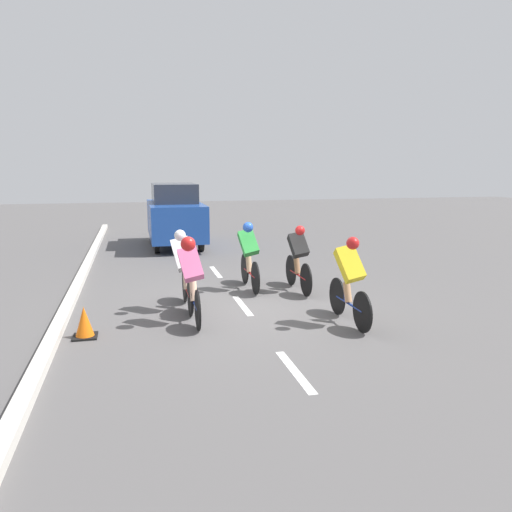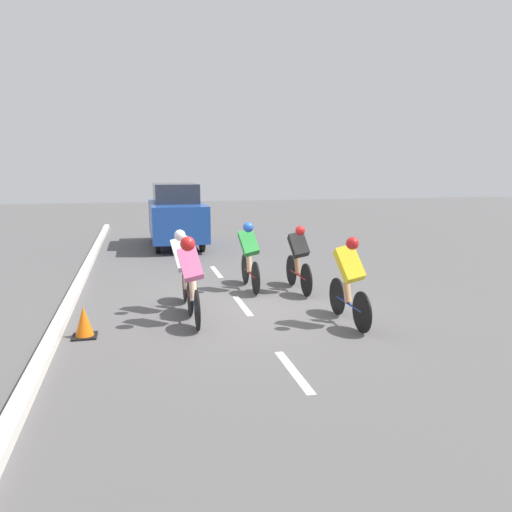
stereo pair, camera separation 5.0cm
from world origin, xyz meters
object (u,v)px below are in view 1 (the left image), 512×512
Objects in this scene: cyclist_black at (298,257)px; cyclist_pink at (192,276)px; support_car at (175,215)px; traffic_cone at (84,323)px; cyclist_white at (185,268)px; cyclist_green at (249,254)px; cyclist_yellow at (350,278)px.

cyclist_pink is (2.43, 1.67, 0.07)m from cyclist_black.
cyclist_black is 0.42× the size of support_car.
cyclist_white is at bearing -145.10° from traffic_cone.
cyclist_green is 6.57m from support_car.
cyclist_yellow is at bearing 149.42° from cyclist_white.
cyclist_pink is 3.33× the size of traffic_cone.
cyclist_green is at bearing -21.92° from cyclist_black.
cyclist_pink is at bearing -15.12° from cyclist_yellow.
traffic_cone is at bearing 11.00° from cyclist_pink.
cyclist_pink reaches higher than cyclist_green.
cyclist_green is (-1.45, -2.06, -0.03)m from cyclist_pink.
cyclist_green is 0.43× the size of support_car.
cyclist_pink reaches higher than cyclist_black.
traffic_cone is (1.70, 0.33, -0.57)m from cyclist_pink.
cyclist_white is 0.41× the size of support_car.
cyclist_pink reaches higher than traffic_cone.
support_car reaches higher than cyclist_pink.
cyclist_yellow is 9.48m from support_car.
cyclist_yellow is at bearing 164.88° from cyclist_pink.
cyclist_green reaches higher than cyclist_black.
cyclist_yellow is 1.03× the size of cyclist_pink.
cyclist_black is 7.17m from support_car.
traffic_cone is (1.67, 1.16, -0.55)m from cyclist_white.
cyclist_white reaches higher than cyclist_yellow.
cyclist_green is at bearing -140.37° from cyclist_white.
support_car is at bearing -103.47° from traffic_cone.
cyclist_white is 0.83m from cyclist_pink.
support_car is at bearing -73.76° from cyclist_black.
cyclist_yellow is 0.98× the size of cyclist_green.
cyclist_yellow is 2.95m from cyclist_green.
support_car reaches higher than cyclist_black.
cyclist_black is at bearing -87.49° from cyclist_yellow.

